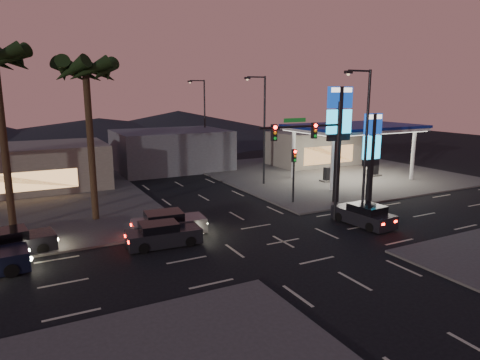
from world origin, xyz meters
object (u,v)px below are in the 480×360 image
pylon_sign_tall (339,122)px  pylon_sign_short (372,144)px  suv_station (364,215)px  car_lane_a_front (163,235)px  gas_station (354,129)px  car_lane_b_front (168,224)px  traffic_signal_mast (317,146)px  car_lane_b_mid (10,243)px

pylon_sign_tall → pylon_sign_short: size_ratio=1.29×
suv_station → pylon_sign_tall: bearing=69.1°
car_lane_a_front → suv_station: suv_station is taller
gas_station → car_lane_b_front: size_ratio=2.63×
suv_station → traffic_signal_mast: bearing=148.2°
car_lane_b_front → suv_station: (12.07, -4.06, -0.03)m
pylon_sign_short → car_lane_b_mid: (-25.11, 0.51, -3.99)m
car_lane_a_front → car_lane_b_front: bearing=62.7°
pylon_sign_short → car_lane_a_front: bearing=-174.0°
gas_station → car_lane_b_front: 23.31m
gas_station → pylon_sign_tall: bearing=-139.1°
car_lane_b_mid → pylon_sign_short: bearing=-1.2°
pylon_sign_tall → traffic_signal_mast: size_ratio=1.12×
traffic_signal_mast → suv_station: size_ratio=1.84×
gas_station → suv_station: (-9.49, -11.71, -4.43)m
gas_station → suv_station: size_ratio=2.80×
pylon_sign_short → car_lane_b_front: size_ratio=1.51×
gas_station → car_lane_b_mid: gas_station is taller
car_lane_a_front → car_lane_b_mid: car_lane_b_mid is taller
car_lane_b_mid → suv_station: bearing=-12.9°
traffic_signal_mast → car_lane_a_front: (-10.18, 0.69, -4.58)m
pylon_sign_tall → suv_station: 8.01m
pylon_sign_tall → gas_station: bearing=40.9°
gas_station → pylon_sign_tall: (-7.50, -6.50, 1.31)m
car_lane_b_front → gas_station: bearing=19.5°
gas_station → car_lane_a_front: 24.69m
pylon_sign_short → traffic_signal_mast: (-7.24, -2.51, 0.57)m
traffic_signal_mast → pylon_sign_short: bearing=19.1°
gas_station → pylon_sign_short: size_ratio=1.74×
car_lane_a_front → suv_station: bearing=-10.5°
pylon_sign_tall → car_lane_a_front: size_ratio=2.07×
pylon_sign_short → traffic_signal_mast: traffic_signal_mast is taller
pylon_sign_short → suv_station: size_ratio=1.61×
pylon_sign_short → car_lane_b_front: (-16.57, -0.16, -3.97)m
pylon_sign_tall → car_lane_b_mid: (-22.61, -0.49, -5.73)m
traffic_signal_mast → car_lane_b_front: size_ratio=1.72×
pylon_sign_tall → car_lane_b_front: pylon_sign_tall is taller
pylon_sign_tall → car_lane_b_front: (-14.07, -1.16, -5.71)m
car_lane_a_front → car_lane_b_front: (0.86, 1.67, 0.04)m
gas_station → pylon_sign_tall: 10.01m
pylon_sign_tall → traffic_signal_mast: 6.02m
traffic_signal_mast → suv_station: traffic_signal_mast is taller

